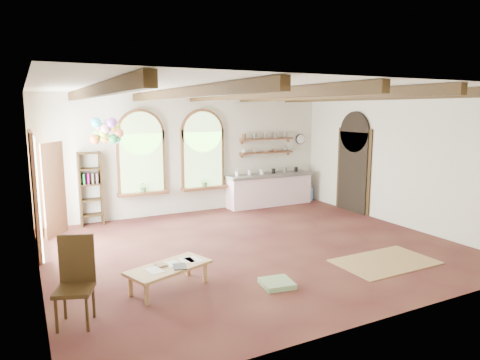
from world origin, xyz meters
TOP-DOWN VIEW (x-y plane):
  - floor at (0.00, 0.00)m, footprint 8.00×8.00m
  - ceiling_beams at (0.00, 0.00)m, footprint 6.20×6.80m
  - window_left at (-1.40, 3.43)m, footprint 1.30×0.28m
  - window_right at (0.30, 3.43)m, footprint 1.30×0.28m
  - left_doorway at (-3.95, 1.80)m, footprint 0.10×1.90m
  - right_doorway at (3.95, 1.50)m, footprint 0.10×1.30m
  - kitchen_counter at (2.30, 3.20)m, footprint 2.68×0.62m
  - wall_shelf_lower at (2.30, 3.38)m, footprint 1.70×0.24m
  - wall_shelf_upper at (2.30, 3.38)m, footprint 1.70×0.24m
  - wall_clock at (3.55, 3.45)m, footprint 0.32×0.04m
  - bookshelf at (-2.70, 3.32)m, footprint 0.53×0.32m
  - coffee_table at (-2.20, -1.22)m, footprint 1.45×1.01m
  - side_chair at (-3.64, -1.74)m, footprint 0.60×0.60m
  - floor_mat at (1.75, -1.91)m, footprint 1.86×1.16m
  - floor_cushion at (-0.62, -1.90)m, footprint 0.55×0.55m
  - water_jug_a at (3.41, 3.20)m, footprint 0.28×0.28m
  - water_jug_b at (3.73, 3.20)m, footprint 0.27×0.27m
  - balloon_cluster at (-2.41, 2.30)m, footprint 0.74×0.80m
  - table_book at (-2.37, -1.14)m, footprint 0.19×0.25m
  - tablet at (-2.06, -1.33)m, footprint 0.25×0.32m
  - potted_plant_left at (-1.40, 3.32)m, footprint 0.27×0.23m
  - potted_plant_right at (0.30, 3.32)m, footprint 0.27×0.23m
  - shelf_cup_a at (1.55, 3.38)m, footprint 0.12×0.10m
  - shelf_cup_b at (1.90, 3.38)m, footprint 0.10×0.10m
  - shelf_bowl_a at (2.25, 3.38)m, footprint 0.22×0.22m
  - shelf_bowl_b at (2.60, 3.38)m, footprint 0.20×0.20m
  - shelf_vase at (2.95, 3.38)m, footprint 0.18×0.18m

SIDE VIEW (x-z plane):
  - floor at x=0.00m, z-range 0.00..0.00m
  - floor_mat at x=1.75m, z-range 0.00..0.02m
  - floor_cushion at x=-0.62m, z-range 0.00..0.08m
  - water_jug_b at x=3.73m, z-range -0.04..0.49m
  - water_jug_a at x=3.41m, z-range -0.04..0.51m
  - coffee_table at x=-2.20m, z-range 0.14..0.52m
  - side_chair at x=-3.64m, z-range -0.25..0.93m
  - tablet at x=-2.06m, z-range 0.38..0.39m
  - table_book at x=-2.37m, z-range 0.38..0.40m
  - kitchen_counter at x=2.30m, z-range 0.01..0.95m
  - potted_plant_left at x=-1.40m, z-range 0.70..1.00m
  - potted_plant_right at x=0.30m, z-range 0.70..1.00m
  - bookshelf at x=-2.70m, z-range 0.00..1.80m
  - right_doorway at x=3.95m, z-range -0.10..2.30m
  - left_doorway at x=-3.95m, z-range -0.10..2.40m
  - wall_shelf_lower at x=2.30m, z-range 1.53..1.57m
  - shelf_bowl_a at x=2.25m, z-range 1.57..1.62m
  - shelf_bowl_b at x=2.60m, z-range 1.57..1.63m
  - shelf_cup_b at x=1.90m, z-range 1.57..1.66m
  - shelf_cup_a at x=1.55m, z-range 1.57..1.67m
  - window_left at x=-1.40m, z-range 0.53..2.73m
  - window_right at x=0.30m, z-range 0.53..2.73m
  - shelf_vase at x=2.95m, z-range 1.57..1.76m
  - wall_clock at x=3.55m, z-range 1.74..2.06m
  - wall_shelf_upper at x=2.30m, z-range 1.93..1.97m
  - balloon_cluster at x=-2.41m, z-range 1.76..2.90m
  - ceiling_beams at x=0.00m, z-range 3.01..3.19m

